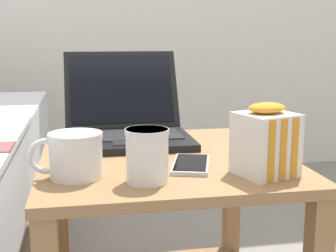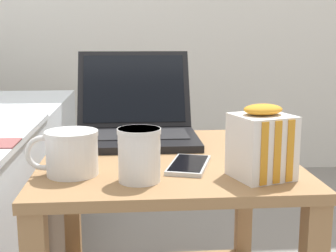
# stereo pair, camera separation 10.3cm
# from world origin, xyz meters

# --- Properties ---
(bedside_table) EXTENTS (0.57, 0.59, 0.51)m
(bedside_table) POSITION_xyz_m (0.00, 0.00, 0.33)
(bedside_table) COLOR #997047
(bedside_table) RESTS_ON ground_plane
(laptop) EXTENTS (0.33, 0.35, 0.23)m
(laptop) POSITION_xyz_m (-0.07, 0.19, 0.56)
(laptop) COLOR black
(laptop) RESTS_ON bedside_table
(mug_front_left) EXTENTS (0.15, 0.11, 0.09)m
(mug_front_left) POSITION_xyz_m (-0.20, -0.13, 0.56)
(mug_front_left) COLOR white
(mug_front_left) RESTS_ON bedside_table
(mug_front_right) EXTENTS (0.09, 0.12, 0.10)m
(mug_front_right) POSITION_xyz_m (-0.07, -0.18, 0.57)
(mug_front_right) COLOR white
(mug_front_right) RESTS_ON bedside_table
(snack_bag) EXTENTS (0.13, 0.13, 0.15)m
(snack_bag) POSITION_xyz_m (0.17, -0.18, 0.58)
(snack_bag) COLOR white
(snack_bag) RESTS_ON bedside_table
(cell_phone) EXTENTS (0.12, 0.16, 0.01)m
(cell_phone) POSITION_xyz_m (0.04, -0.10, 0.52)
(cell_phone) COLOR #B7BABC
(cell_phone) RESTS_ON bedside_table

